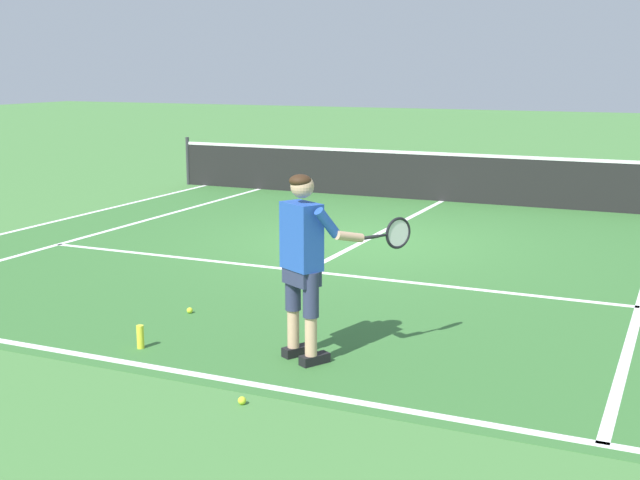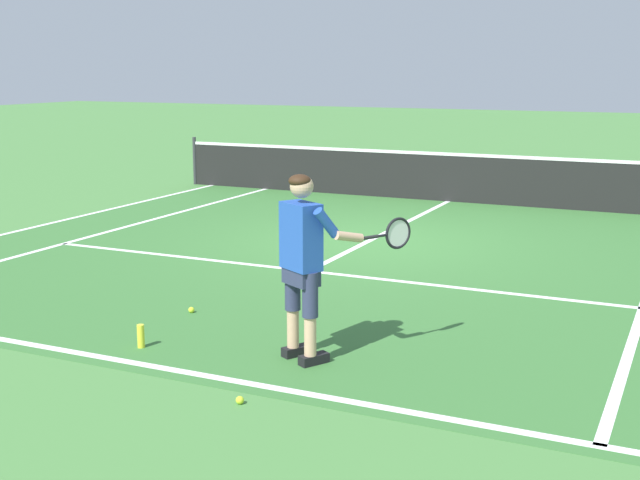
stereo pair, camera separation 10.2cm
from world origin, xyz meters
The scene contains 12 objects.
ground_plane centered at (0.00, 0.00, 0.00)m, with size 80.00×80.00×0.00m, color #477F3D.
court_inner_surface centered at (0.00, -0.84, 0.00)m, with size 10.98×10.61×0.00m, color #387033.
line_baseline centered at (0.00, -5.95, 0.00)m, with size 10.98×0.10×0.01m, color white.
line_service centered at (0.00, -2.14, 0.00)m, with size 8.23×0.10×0.01m, color white.
line_centre_service centered at (0.00, 1.06, 0.00)m, with size 0.10×6.40×0.01m, color white.
line_singles_left centered at (-4.12, -0.84, 0.00)m, with size 0.10×10.21×0.01m, color white.
line_doubles_left centered at (-5.49, -0.84, 0.00)m, with size 0.10×10.21×0.01m, color white.
tennis_net centered at (0.00, 4.26, 0.50)m, with size 11.96×0.08×1.07m.
tennis_player centered at (1.44, -5.22, 0.99)m, with size 1.04×0.91×1.71m.
tennis_ball_near_feet centered at (1.42, -6.36, 0.03)m, with size 0.07×0.07×0.07m, color #CCE02D.
tennis_ball_by_baseline centered at (-0.34, -4.39, 0.03)m, with size 0.07×0.07×0.07m, color #CCE02D.
water_bottle centered at (-0.13, -5.56, 0.11)m, with size 0.07×0.07×0.23m, color yellow.
Camera 2 is at (4.65, -11.79, 2.64)m, focal length 47.27 mm.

